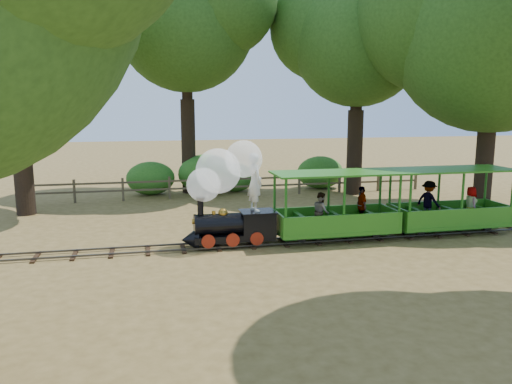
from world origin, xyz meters
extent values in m
plane|color=olive|center=(0.00, 0.00, 0.00)|extent=(90.00, 90.00, 0.00)
cube|color=#3F3D3A|center=(0.00, -0.30, 0.08)|extent=(22.00, 0.05, 0.05)
cube|color=#3F3D3A|center=(0.00, 0.30, 0.08)|extent=(22.00, 0.05, 0.05)
cube|color=#382314|center=(0.00, 0.00, 0.03)|extent=(0.12, 1.00, 0.05)
cube|color=#382314|center=(-5.00, 0.00, 0.03)|extent=(0.12, 1.00, 0.05)
cube|color=#382314|center=(5.00, 0.00, 0.03)|extent=(0.12, 1.00, 0.05)
cube|color=black|center=(-1.50, 0.00, 0.30)|extent=(2.39, 0.76, 0.20)
cylinder|color=black|center=(-1.88, 0.00, 0.70)|extent=(1.52, 0.61, 0.61)
cylinder|color=black|center=(-2.48, 0.00, 1.24)|extent=(0.17, 0.17, 0.48)
sphere|color=#B5832B|center=(-1.83, 0.00, 1.03)|extent=(0.28, 0.28, 0.28)
cylinder|color=#B5832B|center=(-2.10, 0.00, 1.05)|extent=(0.11, 0.11, 0.11)
cube|color=black|center=(-0.79, 0.00, 0.69)|extent=(0.98, 0.76, 0.60)
cube|color=black|center=(-0.79, 0.00, 1.01)|extent=(1.03, 0.83, 0.04)
cone|color=black|center=(-2.81, 0.00, 0.27)|extent=(0.49, 0.70, 0.70)
cylinder|color=#B5832B|center=(-2.68, 0.00, 0.81)|extent=(0.11, 0.15, 0.15)
cylinder|color=#9A1F0E|center=(-2.32, -0.39, 0.30)|extent=(0.39, 0.07, 0.39)
cylinder|color=#9A1F0E|center=(-2.32, 0.39, 0.30)|extent=(0.39, 0.07, 0.39)
cylinder|color=#9A1F0E|center=(-1.61, -0.39, 0.30)|extent=(0.39, 0.07, 0.39)
cylinder|color=#9A1F0E|center=(-1.61, 0.39, 0.30)|extent=(0.39, 0.07, 0.39)
cylinder|color=#9A1F0E|center=(-0.90, -0.39, 0.30)|extent=(0.39, 0.07, 0.39)
cylinder|color=#9A1F0E|center=(-0.90, 0.39, 0.30)|extent=(0.39, 0.07, 0.39)
sphere|color=white|center=(-2.37, 0.05, 1.86)|extent=(0.98, 0.98, 0.98)
sphere|color=white|center=(-1.94, 0.10, 2.24)|extent=(1.31, 1.31, 1.31)
sphere|color=white|center=(-1.17, 0.15, 2.57)|extent=(1.09, 1.09, 1.09)
imported|color=silver|center=(-0.88, 0.00, 1.90)|extent=(0.55, 0.71, 1.72)
cube|color=#2D7A1A|center=(1.67, 0.00, 0.34)|extent=(3.73, 1.42, 0.11)
cube|color=#1E6316|center=(1.67, 0.00, 0.21)|extent=(3.35, 0.55, 0.15)
cube|color=#2D7A1A|center=(1.67, -0.67, 0.67)|extent=(3.73, 0.07, 0.55)
cube|color=#2D7A1A|center=(1.67, 0.67, 0.67)|extent=(3.73, 0.07, 0.55)
cube|color=#2D7A1A|center=(1.67, 0.00, 2.09)|extent=(3.89, 1.59, 0.05)
cylinder|color=#1E6316|center=(-0.11, -0.65, 1.22)|extent=(0.08, 0.08, 1.75)
cylinder|color=#1E6316|center=(-0.11, 0.65, 1.22)|extent=(0.08, 0.08, 1.75)
cylinder|color=#1E6316|center=(3.44, -0.65, 1.22)|extent=(0.08, 0.08, 1.75)
cylinder|color=#1E6316|center=(3.44, 0.65, 1.22)|extent=(0.08, 0.08, 1.75)
cube|color=#1E6316|center=(0.55, 0.00, 0.61)|extent=(0.13, 1.21, 0.44)
cube|color=#1E6316|center=(1.67, 0.00, 0.61)|extent=(0.13, 1.21, 0.44)
cube|color=#1E6316|center=(2.78, 0.00, 0.61)|extent=(0.13, 1.21, 0.44)
cylinder|color=black|center=(0.47, -0.37, 0.25)|extent=(0.31, 0.07, 0.31)
cylinder|color=black|center=(0.47, 0.37, 0.25)|extent=(0.31, 0.07, 0.31)
cylinder|color=black|center=(2.86, -0.37, 0.25)|extent=(0.31, 0.07, 0.31)
cylinder|color=black|center=(2.86, 0.37, 0.25)|extent=(0.31, 0.07, 0.31)
imported|color=gray|center=(1.10, -0.23, 0.98)|extent=(0.44, 0.57, 1.17)
imported|color=gray|center=(2.57, 0.14, 1.02)|extent=(0.37, 0.75, 1.24)
cube|color=#2D7A1A|center=(5.56, 0.00, 0.34)|extent=(3.73, 1.42, 0.11)
cube|color=#1E6316|center=(5.56, 0.00, 0.21)|extent=(3.35, 0.55, 0.15)
cube|color=#2D7A1A|center=(5.56, -0.67, 0.67)|extent=(3.73, 0.07, 0.55)
cube|color=#2D7A1A|center=(5.56, 0.67, 0.67)|extent=(3.73, 0.07, 0.55)
cube|color=#2D7A1A|center=(5.56, 0.00, 2.09)|extent=(3.89, 1.59, 0.05)
cylinder|color=#1E6316|center=(3.79, -0.65, 1.22)|extent=(0.08, 0.08, 1.75)
cylinder|color=#1E6316|center=(3.79, 0.65, 1.22)|extent=(0.08, 0.08, 1.75)
cylinder|color=#1E6316|center=(7.34, -0.65, 1.22)|extent=(0.08, 0.08, 1.75)
cylinder|color=#1E6316|center=(7.34, 0.65, 1.22)|extent=(0.08, 0.08, 1.75)
cube|color=#1E6316|center=(4.45, 0.00, 0.61)|extent=(0.13, 1.21, 0.44)
cube|color=#1E6316|center=(5.56, 0.00, 0.61)|extent=(0.13, 1.21, 0.44)
cube|color=#1E6316|center=(6.68, 0.00, 0.61)|extent=(0.13, 1.21, 0.44)
cylinder|color=black|center=(4.37, -0.37, 0.25)|extent=(0.31, 0.07, 0.31)
cylinder|color=black|center=(4.37, 0.37, 0.25)|extent=(0.31, 0.07, 0.31)
cylinder|color=black|center=(6.76, -0.37, 0.25)|extent=(0.31, 0.07, 0.31)
cylinder|color=black|center=(6.76, 0.37, 0.25)|extent=(0.31, 0.07, 0.31)
imported|color=gray|center=(4.96, 0.25, 1.05)|extent=(0.79, 0.97, 1.31)
imported|color=gray|center=(6.14, -0.27, 0.98)|extent=(0.45, 0.62, 1.16)
cylinder|color=#2D2116|center=(-8.50, 6.00, 1.92)|extent=(0.70, 0.70, 3.84)
cylinder|color=#2D2116|center=(-8.50, 6.00, 4.93)|extent=(0.52, 0.53, 2.19)
sphere|color=#254917|center=(-8.50, 6.00, 6.90)|extent=(5.84, 5.84, 5.84)
sphere|color=#254917|center=(-7.04, 5.12, 7.63)|extent=(4.38, 4.38, 4.38)
cylinder|color=#2D2116|center=(-2.00, 9.50, 2.19)|extent=(0.66, 0.66, 4.38)
cylinder|color=#2D2116|center=(-2.00, 9.50, 5.63)|extent=(0.50, 0.50, 2.50)
sphere|color=#254917|center=(-2.00, 9.50, 7.83)|extent=(6.33, 6.33, 6.33)
sphere|color=#254917|center=(-0.42, 8.55, 8.62)|extent=(4.74, 4.74, 4.74)
sphere|color=#254917|center=(-3.42, 10.61, 8.46)|extent=(5.06, 5.06, 5.06)
cylinder|color=#2D2116|center=(5.50, 7.50, 1.94)|extent=(0.72, 0.72, 3.89)
cylinder|color=#2D2116|center=(5.50, 7.50, 5.00)|extent=(0.54, 0.54, 2.22)
sphere|color=#254917|center=(5.50, 7.50, 7.00)|extent=(5.99, 5.99, 5.99)
sphere|color=#254917|center=(7.00, 6.60, 7.75)|extent=(4.49, 4.49, 4.49)
sphere|color=#254917|center=(4.15, 8.55, 7.60)|extent=(4.79, 4.79, 4.79)
cylinder|color=#2D2116|center=(9.00, 3.00, 1.82)|extent=(0.68, 0.68, 3.65)
cylinder|color=#2D2116|center=(9.00, 3.00, 4.69)|extent=(0.51, 0.51, 2.08)
sphere|color=#254917|center=(9.00, 3.00, 6.88)|extent=(7.68, 7.68, 7.68)
sphere|color=#254917|center=(7.27, 4.34, 7.65)|extent=(6.14, 6.14, 6.14)
cube|color=brown|center=(-9.00, 8.00, 0.50)|extent=(0.10, 0.10, 1.00)
cube|color=brown|center=(-7.00, 8.00, 0.50)|extent=(0.10, 0.10, 1.00)
cube|color=brown|center=(-5.00, 8.00, 0.50)|extent=(0.10, 0.10, 1.00)
cube|color=brown|center=(-3.00, 8.00, 0.50)|extent=(0.10, 0.10, 1.00)
cube|color=brown|center=(-1.00, 8.00, 0.50)|extent=(0.10, 0.10, 1.00)
cube|color=brown|center=(1.00, 8.00, 0.50)|extent=(0.10, 0.10, 1.00)
cube|color=brown|center=(3.00, 8.00, 0.50)|extent=(0.10, 0.10, 1.00)
cube|color=brown|center=(5.00, 8.00, 0.50)|extent=(0.10, 0.10, 1.00)
cube|color=brown|center=(7.00, 8.00, 0.50)|extent=(0.10, 0.10, 1.00)
cube|color=brown|center=(9.00, 8.00, 0.50)|extent=(0.10, 0.10, 1.00)
cube|color=brown|center=(0.00, 8.00, 0.80)|extent=(18.00, 0.06, 0.08)
cube|color=brown|center=(0.00, 8.00, 0.45)|extent=(18.00, 0.06, 0.08)
ellipsoid|color=#2D6B1E|center=(-3.80, 9.30, 0.77)|extent=(2.22, 1.71, 1.54)
ellipsoid|color=#2D6B1E|center=(-1.21, 9.30, 0.91)|extent=(2.64, 2.03, 1.83)
ellipsoid|color=#2D6B1E|center=(0.17, 9.30, 0.68)|extent=(1.95, 1.50, 1.35)
ellipsoid|color=#2D6B1E|center=(4.49, 9.30, 0.80)|extent=(2.32, 1.79, 1.61)
camera|label=1|loc=(-3.94, -14.07, 4.13)|focal=35.00mm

